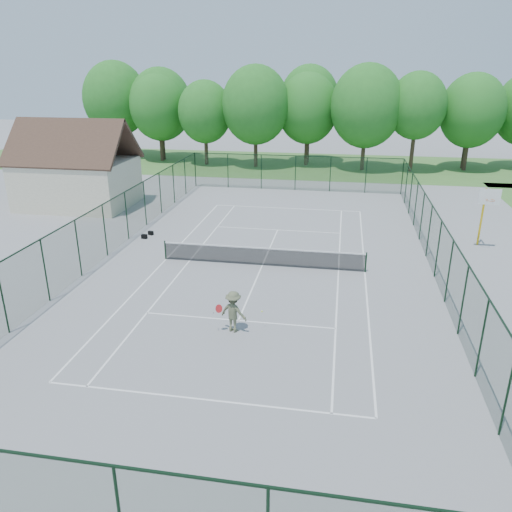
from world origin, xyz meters
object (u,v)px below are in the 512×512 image
object	(u,v)px
basketball_goal	(486,206)
tennis_player	(233,312)
tennis_net	(262,256)
sports_bag_a	(144,236)

from	to	relation	value
basketball_goal	tennis_player	xyz separation A→B (m)	(-12.38, -12.42, -1.69)
tennis_net	basketball_goal	world-z (taller)	basketball_goal
tennis_net	sports_bag_a	world-z (taller)	tennis_net
basketball_goal	sports_bag_a	xyz separation A→B (m)	(-20.42, -1.92, -2.43)
tennis_net	tennis_player	distance (m)	7.30
basketball_goal	sports_bag_a	world-z (taller)	basketball_goal
sports_bag_a	basketball_goal	bearing A→B (deg)	11.11
basketball_goal	tennis_net	bearing A→B (deg)	-157.50
tennis_player	tennis_net	bearing A→B (deg)	89.93
sports_bag_a	tennis_player	distance (m)	13.24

